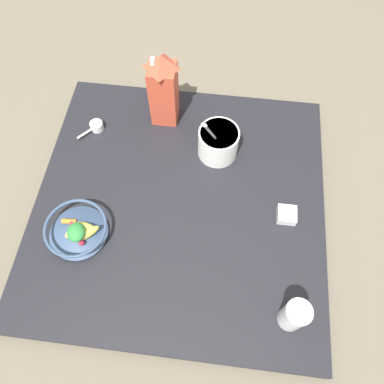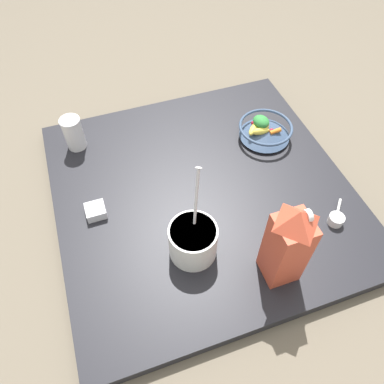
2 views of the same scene
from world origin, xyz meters
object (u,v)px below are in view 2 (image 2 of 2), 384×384
Objects in this scene: fruit_bowl at (265,130)px; yogurt_tub at (193,240)px; drinking_cup at (73,133)px; spice_jar at (96,211)px; milk_carton at (288,244)px.

fruit_bowl is 0.74× the size of yogurt_tub.
drinking_cup is at bearing 74.63° from fruit_bowl.
spice_jar is (-0.31, -0.01, -0.05)m from drinking_cup.
drinking_cup reaches higher than spice_jar.
milk_carton is 0.58m from spice_jar.
milk_carton is 0.81m from drinking_cup.
milk_carton is at bearing -128.83° from spice_jar.
spice_jar is at bearing 102.19° from fruit_bowl.
milk_carton is 2.33× the size of drinking_cup.
milk_carton is at bearing 158.47° from fruit_bowl.
fruit_bowl is at bearing -21.53° from milk_carton.
yogurt_tub is 0.59m from drinking_cup.
yogurt_tub is (0.13, 0.20, -0.08)m from milk_carton.
spice_jar is at bearing 47.34° from yogurt_tub.
drinking_cup is at bearing 1.94° from spice_jar.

